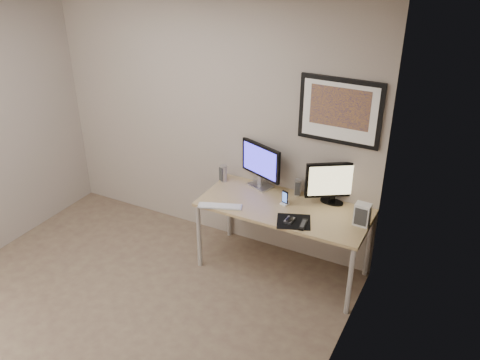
{
  "coord_description": "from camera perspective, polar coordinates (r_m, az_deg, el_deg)",
  "views": [
    {
      "loc": [
        2.52,
        -2.48,
        3.14
      ],
      "look_at": [
        0.66,
        1.1,
        1.04
      ],
      "focal_mm": 38.0,
      "sensor_mm": 36.0,
      "label": 1
    }
  ],
  "objects": [
    {
      "name": "speaker_right",
      "position": [
        4.94,
        6.5,
        -0.81
      ],
      "size": [
        0.08,
        0.08,
        0.17
      ],
      "primitive_type": "cylinder",
      "rotation": [
        0.0,
        0.0,
        0.32
      ],
      "color": "#B5B5BA",
      "rests_on": "desk"
    },
    {
      "name": "mousepad",
      "position": [
        4.55,
        6.05,
        -4.66
      ],
      "size": [
        0.37,
        0.35,
        0.0
      ],
      "primitive_type": "cube",
      "rotation": [
        0.0,
        0.0,
        0.37
      ],
      "color": "black",
      "rests_on": "desk"
    },
    {
      "name": "room",
      "position": [
        4.14,
        -12.45,
        5.63
      ],
      "size": [
        3.6,
        3.6,
        3.6
      ],
      "color": "white",
      "rests_on": "ground"
    },
    {
      "name": "framed_art",
      "position": [
        4.58,
        11.15,
        7.58
      ],
      "size": [
        0.75,
        0.04,
        0.6
      ],
      "color": "black",
      "rests_on": "room"
    },
    {
      "name": "keyboard",
      "position": [
        4.75,
        -2.27,
        -2.94
      ],
      "size": [
        0.42,
        0.25,
        0.01
      ],
      "primitive_type": "cube",
      "rotation": [
        0.0,
        0.0,
        0.37
      ],
      "color": "#B7B7BC",
      "rests_on": "desk"
    },
    {
      "name": "mouse",
      "position": [
        4.53,
        5.57,
        -4.44
      ],
      "size": [
        0.06,
        0.11,
        0.04
      ],
      "primitive_type": "ellipsoid",
      "rotation": [
        0.0,
        0.0,
        -0.03
      ],
      "color": "black",
      "rests_on": "mousepad"
    },
    {
      "name": "fan_unit",
      "position": [
        4.56,
        13.57,
        -3.78
      ],
      "size": [
        0.14,
        0.1,
        0.21
      ],
      "primitive_type": "cube",
      "rotation": [
        0.0,
        0.0,
        -0.03
      ],
      "color": "silver",
      "rests_on": "desk"
    },
    {
      "name": "speaker_left",
      "position": [
        5.17,
        -1.85,
        0.75
      ],
      "size": [
        0.09,
        0.09,
        0.17
      ],
      "primitive_type": "cylinder",
      "rotation": [
        0.0,
        0.0,
        -0.36
      ],
      "color": "#B5B5BA",
      "rests_on": "desk"
    },
    {
      "name": "monitor_large",
      "position": [
        4.99,
        2.34,
        1.85
      ],
      "size": [
        0.48,
        0.23,
        0.46
      ],
      "rotation": [
        0.0,
        0.0,
        -0.36
      ],
      "color": "#B5B5BA",
      "rests_on": "desk"
    },
    {
      "name": "remote",
      "position": [
        4.5,
        7.1,
        -4.96
      ],
      "size": [
        0.07,
        0.19,
        0.02
      ],
      "primitive_type": "cube",
      "rotation": [
        0.0,
        0.0,
        0.14
      ],
      "color": "black",
      "rests_on": "desk"
    },
    {
      "name": "phone_dock",
      "position": [
        4.77,
        5.08,
        -2.0
      ],
      "size": [
        0.08,
        0.08,
        0.14
      ],
      "primitive_type": "cube",
      "rotation": [
        0.0,
        0.0,
        -0.3
      ],
      "color": "black",
      "rests_on": "desk"
    },
    {
      "name": "monitor_tv",
      "position": [
        4.79,
        10.46,
        -0.21
      ],
      "size": [
        0.47,
        0.31,
        0.42
      ],
      "rotation": [
        0.0,
        0.0,
        0.56
      ],
      "color": "black",
      "rests_on": "desk"
    },
    {
      "name": "desk",
      "position": [
        4.8,
        4.96,
        -3.66
      ],
      "size": [
        1.6,
        0.7,
        0.73
      ],
      "color": "olive",
      "rests_on": "floor"
    },
    {
      "name": "floor",
      "position": [
        4.72,
        -13.9,
        -15.17
      ],
      "size": [
        3.6,
        3.6,
        0.0
      ],
      "primitive_type": "plane",
      "color": "brown",
      "rests_on": "ground"
    }
  ]
}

